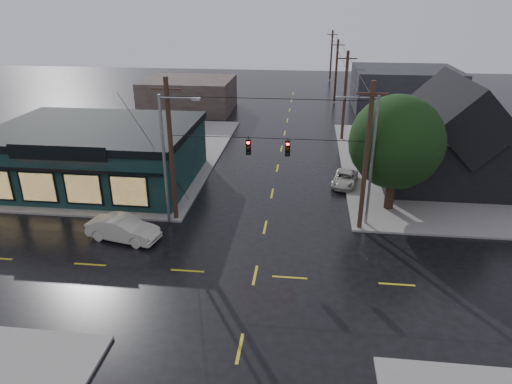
# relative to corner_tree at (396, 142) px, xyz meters

# --- Properties ---
(ground_plane) EXTENTS (160.00, 160.00, 0.00)m
(ground_plane) POSITION_rel_corner_tree_xyz_m (-8.96, -9.96, -5.28)
(ground_plane) COLOR black
(sidewalk_nw) EXTENTS (28.00, 28.00, 0.15)m
(sidewalk_nw) POSITION_rel_corner_tree_xyz_m (-28.96, 10.04, -5.21)
(sidewalk_nw) COLOR gray
(sidewalk_nw) RESTS_ON ground
(sidewalk_ne) EXTENTS (28.00, 28.00, 0.15)m
(sidewalk_ne) POSITION_rel_corner_tree_xyz_m (11.04, 10.04, -5.21)
(sidewalk_ne) COLOR gray
(sidewalk_ne) RESTS_ON ground
(pizza_shop) EXTENTS (16.30, 12.34, 4.90)m
(pizza_shop) POSITION_rel_corner_tree_xyz_m (-23.96, 2.98, -2.72)
(pizza_shop) COLOR black
(pizza_shop) RESTS_ON ground
(ne_building) EXTENTS (12.60, 11.60, 8.75)m
(ne_building) POSITION_rel_corner_tree_xyz_m (6.04, 7.04, -0.81)
(ne_building) COLOR black
(ne_building) RESTS_ON ground
(corner_tree) EXTENTS (6.75, 6.75, 8.53)m
(corner_tree) POSITION_rel_corner_tree_xyz_m (0.00, 0.00, 0.00)
(corner_tree) COLOR black
(corner_tree) RESTS_ON ground
(utility_pole_nw) EXTENTS (2.00, 0.32, 10.15)m
(utility_pole_nw) POSITION_rel_corner_tree_xyz_m (-15.46, -3.46, -5.28)
(utility_pole_nw) COLOR #322016
(utility_pole_nw) RESTS_ON ground
(utility_pole_ne) EXTENTS (2.00, 0.32, 10.15)m
(utility_pole_ne) POSITION_rel_corner_tree_xyz_m (-2.46, -3.46, -5.28)
(utility_pole_ne) COLOR #322016
(utility_pole_ne) RESTS_ON ground
(utility_pole_far_a) EXTENTS (2.00, 0.32, 9.65)m
(utility_pole_far_a) POSITION_rel_corner_tree_xyz_m (-2.46, 18.04, -5.28)
(utility_pole_far_a) COLOR #322016
(utility_pole_far_a) RESTS_ON ground
(utility_pole_far_b) EXTENTS (2.00, 0.32, 9.15)m
(utility_pole_far_b) POSITION_rel_corner_tree_xyz_m (-2.46, 38.04, -5.28)
(utility_pole_far_b) COLOR #322016
(utility_pole_far_b) RESTS_ON ground
(utility_pole_far_c) EXTENTS (2.00, 0.32, 9.15)m
(utility_pole_far_c) POSITION_rel_corner_tree_xyz_m (-2.46, 58.04, -5.28)
(utility_pole_far_c) COLOR #322016
(utility_pole_far_c) RESTS_ON ground
(span_signal_assembly) EXTENTS (13.00, 0.48, 1.23)m
(span_signal_assembly) POSITION_rel_corner_tree_xyz_m (-8.86, -3.46, 0.42)
(span_signal_assembly) COLOR black
(span_signal_assembly) RESTS_ON ground
(streetlight_nw) EXTENTS (5.40, 0.30, 9.15)m
(streetlight_nw) POSITION_rel_corner_tree_xyz_m (-15.76, -4.16, -5.28)
(streetlight_nw) COLOR gray
(streetlight_nw) RESTS_ON ground
(streetlight_ne) EXTENTS (5.40, 0.30, 9.15)m
(streetlight_ne) POSITION_rel_corner_tree_xyz_m (-1.96, -2.76, -5.28)
(streetlight_ne) COLOR gray
(streetlight_ne) RESTS_ON ground
(bg_building_west) EXTENTS (12.00, 10.00, 4.40)m
(bg_building_west) POSITION_rel_corner_tree_xyz_m (-22.96, 30.04, -3.08)
(bg_building_west) COLOR #342825
(bg_building_west) RESTS_ON ground
(bg_building_east) EXTENTS (14.00, 12.00, 5.60)m
(bg_building_east) POSITION_rel_corner_tree_xyz_m (7.04, 35.04, -2.48)
(bg_building_east) COLOR #222326
(bg_building_east) RESTS_ON ground
(sedan_cream) EXTENTS (5.09, 2.65, 1.60)m
(sedan_cream) POSITION_rel_corner_tree_xyz_m (-18.06, -6.75, -4.48)
(sedan_cream) COLOR #BBBAA4
(sedan_cream) RESTS_ON ground
(suv_silver) EXTENTS (2.61, 4.37, 1.14)m
(suv_silver) POSITION_rel_corner_tree_xyz_m (-2.96, 4.56, -4.71)
(suv_silver) COLOR #BAB7AC
(suv_silver) RESTS_ON ground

